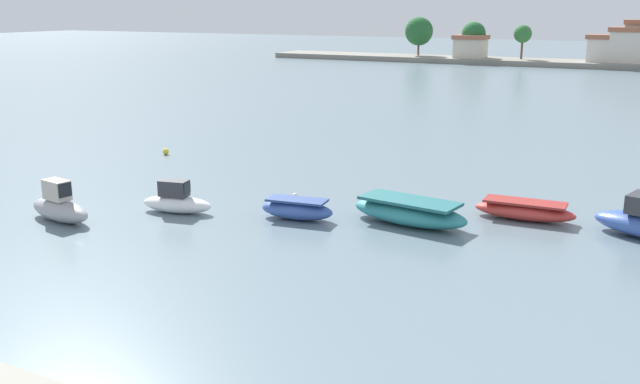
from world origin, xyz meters
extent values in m
ellipsoid|color=#9E9EA3|center=(-2.51, 9.88, 0.48)|extent=(3.94, 1.90, 0.96)
cube|color=#BCB2A3|center=(-2.62, 9.90, 1.41)|extent=(1.37, 0.92, 0.89)
cube|color=black|center=(-2.00, 9.79, 1.50)|extent=(0.19, 0.64, 0.62)
ellipsoid|color=white|center=(1.30, 13.34, 0.39)|extent=(3.59, 1.82, 0.78)
cube|color=#333338|center=(1.18, 13.31, 1.16)|extent=(1.43, 0.94, 0.74)
cube|color=black|center=(1.82, 13.44, 1.23)|extent=(0.20, 0.63, 0.52)
ellipsoid|color=#3856A8|center=(6.79, 14.96, 0.42)|extent=(3.52, 1.73, 0.84)
cube|color=navy|center=(6.79, 14.96, 0.89)|extent=(2.82, 1.43, 0.10)
ellipsoid|color=teal|center=(11.53, 16.61, 0.49)|extent=(5.69, 2.80, 0.99)
cube|color=#226367|center=(11.53, 16.61, 1.05)|extent=(4.57, 2.32, 0.13)
ellipsoid|color=#C63833|center=(15.89, 19.66, 0.37)|extent=(4.52, 1.64, 0.75)
cube|color=maroon|center=(15.89, 19.66, 0.80)|extent=(3.62, 1.37, 0.11)
sphere|color=white|center=(4.93, 18.05, 0.14)|extent=(0.27, 0.27, 0.27)
sphere|color=yellow|center=(-7.87, 23.71, 0.20)|extent=(0.40, 0.40, 0.40)
cube|color=gray|center=(0.00, 109.03, 0.43)|extent=(96.17, 8.92, 0.86)
cube|color=beige|center=(-12.11, 108.48, 2.39)|extent=(4.79, 4.53, 3.07)
cube|color=#995B42|center=(-12.11, 108.48, 4.28)|extent=(5.27, 4.98, 0.70)
cube|color=beige|center=(10.09, 108.58, 2.61)|extent=(6.95, 3.02, 3.49)
cube|color=#995B42|center=(10.09, 108.58, 4.70)|extent=(7.64, 3.32, 0.70)
cube|color=beige|center=(13.16, 108.77, 3.19)|extent=(6.70, 3.92, 4.66)
cube|color=#995B42|center=(13.16, 108.77, 5.87)|extent=(7.37, 4.31, 0.70)
cube|color=#B2A38E|center=(13.72, 109.89, 3.74)|extent=(4.11, 3.53, 5.76)
cylinder|color=brown|center=(-3.76, 109.32, 2.31)|extent=(0.36, 0.36, 2.90)
sphere|color=#2D6B33|center=(-3.76, 109.32, 4.92)|extent=(2.89, 2.89, 2.89)
cylinder|color=brown|center=(-21.89, 110.00, 1.97)|extent=(0.36, 0.36, 2.21)
sphere|color=#235B2D|center=(-21.89, 110.00, 5.04)|extent=(4.91, 4.91, 4.91)
cylinder|color=brown|center=(-11.82, 108.99, 2.03)|extent=(0.36, 0.36, 2.34)
sphere|color=#235B2D|center=(-11.82, 108.99, 4.80)|extent=(4.00, 4.00, 4.00)
camera|label=1|loc=(21.99, -12.03, 9.33)|focal=40.19mm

